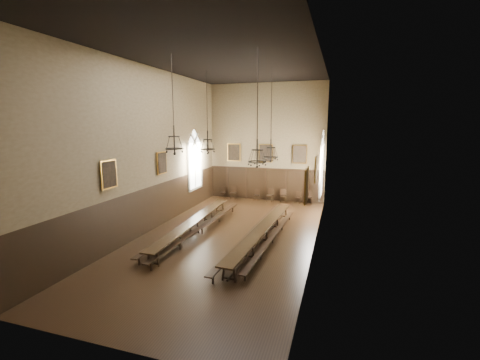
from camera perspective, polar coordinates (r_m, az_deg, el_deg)
The scene contains 33 objects.
floor at distance 17.33m, azimuth -2.25°, elevation -10.13°, with size 9.00×18.00×0.02m, color black.
ceiling at distance 16.56m, azimuth -2.48°, elevation 20.64°, with size 9.00×18.00×0.02m, color black.
wall_back at distance 24.98m, azimuth 4.70°, elevation 6.62°, with size 9.00×0.02×9.00m, color #7C6B4C.
wall_front at distance 8.50m, azimuth -23.39°, elevation -0.61°, with size 9.00×0.02×9.00m, color #7C6B4C.
wall_left at distance 18.36m, azimuth -15.78°, elevation 5.09°, with size 0.02×18.00×9.00m, color #7C6B4C.
wall_right at distance 15.41m, azimuth 13.67°, elevation 4.32°, with size 0.02×18.00×9.00m, color #7C6B4C.
wainscot_panelling at distance 16.93m, azimuth -2.28°, elevation -6.12°, with size 9.00×18.00×2.50m, color black, non-canonical shape.
table_left at distance 18.00m, azimuth -8.11°, elevation -8.14°, with size 1.04×9.69×0.75m.
table_right at distance 16.59m, azimuth 4.04°, elevation -9.61°, with size 1.23×9.98×0.78m.
bench_left_outer at distance 18.36m, azimuth -10.03°, elevation -8.15°, with size 0.77×9.77×0.44m.
bench_left_inner at distance 17.78m, azimuth -6.75°, elevation -8.63°, with size 0.69×10.23×0.46m.
bench_right_inner at distance 16.83m, azimuth 2.23°, elevation -9.60°, with size 0.73×10.74×0.48m.
bench_right_outer at distance 16.46m, azimuth 5.84°, elevation -10.27°, with size 0.71×9.15×0.41m.
chair_0 at distance 26.16m, azimuth -3.05°, elevation -2.56°, with size 0.43×0.43×0.91m.
chair_1 at distance 25.77m, azimuth -1.17°, elevation -2.68°, with size 0.46×0.46×1.00m.
chair_3 at distance 25.20m, azimuth 2.97°, elevation -3.07°, with size 0.40×0.40×0.88m.
chair_4 at distance 24.96m, azimuth 5.39°, elevation -3.12°, with size 0.54×0.54×1.03m.
chair_5 at distance 24.84m, azimuth 7.68°, elevation -3.24°, with size 0.56×0.56×1.02m.
chair_6 at distance 24.71m, azimuth 10.23°, elevation -3.47°, with size 0.44×0.44×0.89m.
chair_7 at distance 24.65m, azimuth 12.11°, elevation -3.46°, with size 0.53×0.53×1.03m.
chandelier_back_left at distance 19.73m, azimuth -5.76°, elevation 6.31°, with size 0.91×0.91×4.76m.
chandelier_back_right at distance 18.21m, azimuth 5.48°, elevation 5.12°, with size 0.84×0.84×5.07m.
chandelier_front_left at distance 15.14m, azimuth -11.60°, elevation 6.54°, with size 0.87×0.87×4.35m.
chandelier_front_right at distance 13.58m, azimuth 3.06°, elevation 4.70°, with size 0.78×0.78×4.79m.
portrait_back_0 at distance 25.61m, azimuth -1.10°, elevation 4.94°, with size 1.10×0.12×1.40m.
portrait_back_1 at distance 24.91m, azimuth 4.60°, elevation 4.77°, with size 1.10×0.12×1.40m.
portrait_back_2 at distance 24.47m, azimuth 10.57°, elevation 4.54°, with size 1.10×0.12×1.40m.
portrait_left_0 at distance 19.21m, azimuth -13.72°, elevation 2.98°, with size 0.12×1.00×1.30m.
portrait_left_1 at distance 15.57m, azimuth -22.27°, elevation 0.95°, with size 0.12×1.00×1.30m.
portrait_right_0 at distance 16.50m, azimuth 13.35°, elevation 1.89°, with size 0.12×1.00×1.30m.
portrait_right_1 at distance 12.07m, azimuth 11.75°, elevation -0.93°, with size 0.12×1.00×1.30m.
window_right at distance 20.99m, azimuth 14.37°, elevation 2.70°, with size 0.20×2.20×4.60m, color white, non-canonical shape.
window_left at distance 23.20m, azimuth -8.06°, elevation 3.58°, with size 0.20×2.20×4.60m, color white, non-canonical shape.
Camera 1 is at (5.52, -15.31, 5.94)m, focal length 24.00 mm.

